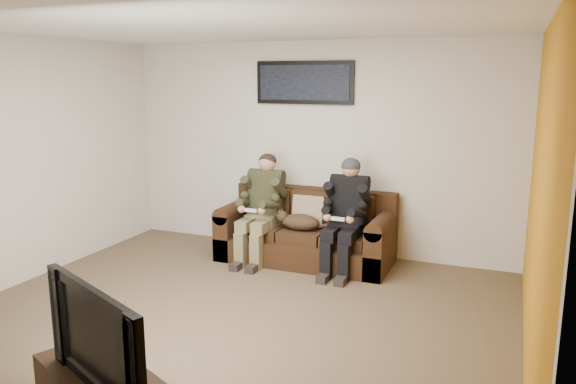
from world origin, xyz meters
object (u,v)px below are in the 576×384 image
at_px(person_left, 262,202).
at_px(person_right, 346,209).
at_px(framed_poster, 304,83).
at_px(sofa, 308,234).
at_px(cat, 299,222).
at_px(television, 112,335).

height_order(person_left, person_right, person_right).
distance_m(person_left, framed_poster, 1.54).
height_order(sofa, person_right, person_right).
bearing_deg(person_right, framed_poster, 142.10).
bearing_deg(sofa, cat, -105.14).
bearing_deg(person_right, sofa, 162.07).
relative_size(sofa, person_right, 1.60).
xyz_separation_m(sofa, cat, (-0.05, -0.17, 0.19)).
xyz_separation_m(sofa, television, (0.21, -3.77, 0.43)).
bearing_deg(sofa, person_left, -162.03).
bearing_deg(person_right, television, -94.90).
relative_size(person_right, framed_poster, 1.02).
bearing_deg(person_right, cat, -179.61).
bearing_deg(person_left, sofa, 17.97).
height_order(framed_poster, television, framed_poster).
height_order(person_right, cat, person_right).
distance_m(person_right, framed_poster, 1.67).
xyz_separation_m(sofa, person_right, (0.52, -0.17, 0.39)).
relative_size(person_left, framed_poster, 1.01).
relative_size(cat, television, 0.61).
bearing_deg(person_left, framed_poster, 60.19).
xyz_separation_m(framed_poster, television, (0.41, -4.17, -1.35)).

